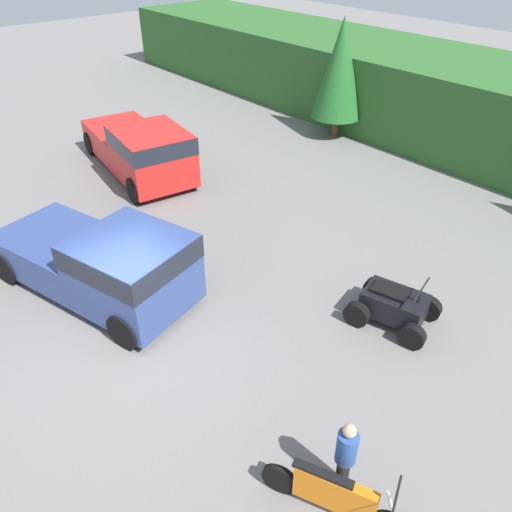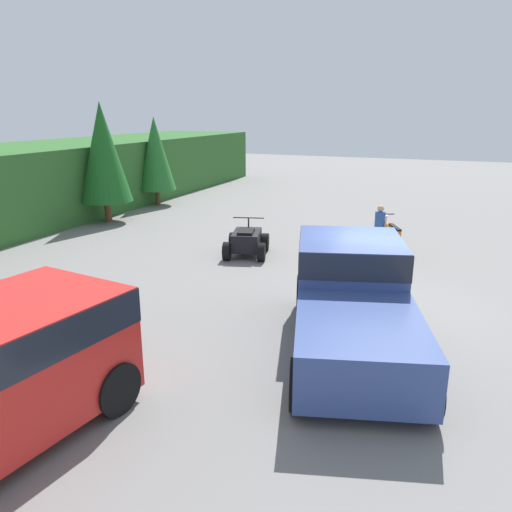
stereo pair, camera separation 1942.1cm
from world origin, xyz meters
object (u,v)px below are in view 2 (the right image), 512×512
(dirt_bike, at_px, (392,238))
(rider_person, at_px, (379,227))
(quad_atv, at_px, (247,242))
(pickup_truck_second, at_px, (352,294))

(dirt_bike, xyz_separation_m, rider_person, (-0.19, 0.41, 0.40))
(dirt_bike, relative_size, quad_atv, 1.03)
(rider_person, bearing_deg, pickup_truck_second, 166.25)
(dirt_bike, relative_size, rider_person, 1.38)
(pickup_truck_second, bearing_deg, quad_atv, 25.64)
(pickup_truck_second, xyz_separation_m, rider_person, (6.99, 0.52, -0.16))
(quad_atv, bearing_deg, dirt_bike, -79.36)
(quad_atv, height_order, rider_person, rider_person)
(rider_person, bearing_deg, quad_atv, 98.48)
(quad_atv, bearing_deg, rider_person, -79.25)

